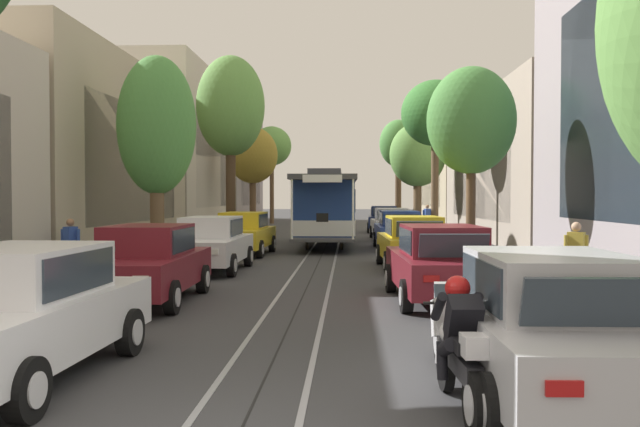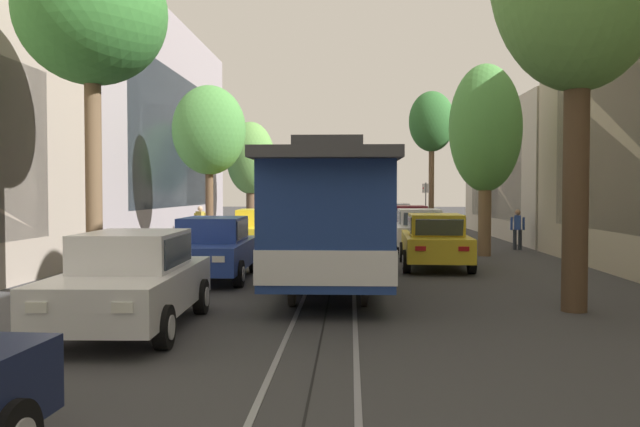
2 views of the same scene
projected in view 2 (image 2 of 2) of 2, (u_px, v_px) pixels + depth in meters
name	position (u px, v px, depth m)	size (l,w,h in m)	color
ground_plane	(329.00, 297.00, 13.68)	(160.00, 160.00, 0.00)	#38383A
trolley_track_rails	(320.00, 343.00, 9.57)	(1.14, 69.16, 0.01)	gray
parked_car_white_near_left	(395.00, 218.00, 35.55)	(2.11, 4.41, 1.58)	silver
parked_car_maroon_second_left	(409.00, 223.00, 29.87)	(2.03, 4.37, 1.58)	maroon
parked_car_white_mid_left	(419.00, 230.00, 24.29)	(2.05, 4.38, 1.58)	silver
parked_car_yellow_fourth_left	(435.00, 241.00, 18.96)	(2.13, 4.42, 1.58)	gold
parked_car_silver_near_right	(287.00, 217.00, 36.31)	(2.04, 4.38, 1.58)	#B7B7BC
parked_car_maroon_second_right	(278.00, 223.00, 29.85)	(2.13, 4.42, 1.58)	maroon
parked_car_yellow_mid_right	(259.00, 231.00, 23.74)	(2.12, 4.41, 1.58)	gold
parked_car_blue_fourth_right	(213.00, 248.00, 16.46)	(2.05, 4.38, 1.58)	#233D93
parked_car_white_fifth_right	(131.00, 280.00, 10.52)	(2.10, 4.40, 1.58)	silver
street_tree_kerb_left_near	(432.00, 123.00, 33.93)	(2.40, 1.97, 7.50)	brown
street_tree_kerb_left_second	(485.00, 130.00, 22.31)	(2.50, 2.12, 6.64)	brown
street_tree_kerb_right_near	(251.00, 159.00, 35.95)	(2.68, 2.45, 6.10)	brown
street_tree_kerb_right_second	(209.00, 131.00, 23.40)	(2.68, 2.16, 6.08)	brown
street_tree_kerb_right_mid	(92.00, 15.00, 13.36)	(3.08, 3.19, 7.44)	brown
cable_car_trolley	(331.00, 217.00, 14.67)	(2.62, 9.14, 3.28)	navy
motorcycle_with_rider	(305.00, 219.00, 36.72)	(0.56, 1.99, 1.37)	black
pedestrian_on_right_pavement	(200.00, 222.00, 28.44)	(0.55, 0.38, 1.59)	#282D38
pedestrian_crossing_far	(518.00, 227.00, 24.79)	(0.55, 0.41, 1.55)	#282D38
street_sign_post	(426.00, 202.00, 33.99)	(0.36, 0.10, 2.71)	slate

